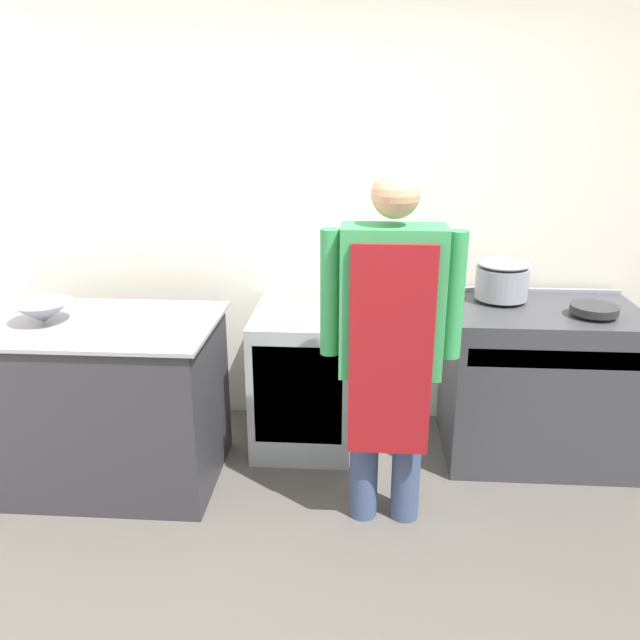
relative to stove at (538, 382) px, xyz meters
name	(u,v)px	position (x,y,z in m)	size (l,w,h in m)	color
ground_plane	(281,619)	(-1.32, -1.39, -0.45)	(14.00, 14.00, 0.00)	#4C4742
wall_back	(315,212)	(-1.32, 0.43, 0.90)	(8.00, 0.05, 2.70)	silver
prep_counter	(92,401)	(-2.47, -0.42, 0.00)	(1.39, 0.80, 0.91)	#2D2D33
stove	(538,382)	(0.00, 0.00, 0.00)	(1.03, 0.70, 0.92)	#38383D
fridge_unit	(303,378)	(-1.36, 0.04, -0.04)	(0.57, 0.67, 0.83)	#93999E
person_cook	(390,335)	(-0.89, -0.68, 0.52)	(0.64, 0.24, 1.71)	#38476B
mixing_bowl	(43,312)	(-2.65, -0.45, 0.51)	(0.31, 0.31, 0.11)	gray
stock_pot	(502,279)	(-0.23, 0.12, 0.58)	(0.30, 0.30, 0.23)	gray
saute_pan	(594,309)	(0.21, -0.12, 0.49)	(0.25, 0.25, 0.04)	#262628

